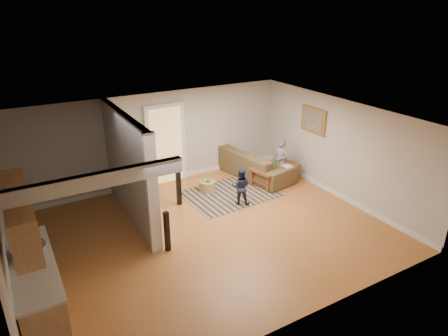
{
  "coord_description": "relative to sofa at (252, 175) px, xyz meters",
  "views": [
    {
      "loc": [
        -3.41,
        -6.65,
        4.64
      ],
      "look_at": [
        0.82,
        0.7,
        1.1
      ],
      "focal_mm": 32.0,
      "sensor_mm": 36.0,
      "label": 1
    }
  ],
  "objects": [
    {
      "name": "tv_console",
      "position": [
        -3.54,
        0.06,
        0.62
      ],
      "size": [
        0.75,
        1.15,
        0.93
      ],
      "rotation": [
        0.0,
        0.0,
        0.35
      ],
      "color": "#602517",
      "rests_on": "ground"
    },
    {
      "name": "coffee_table",
      "position": [
        0.22,
        -0.77,
        0.4
      ],
      "size": [
        1.42,
        0.99,
        0.77
      ],
      "rotation": [
        0.0,
        0.0,
        0.19
      ],
      "color": "#602517",
      "rests_on": "ground"
    },
    {
      "name": "toddler",
      "position": [
        -1.27,
        -1.37,
        0.0
      ],
      "size": [
        0.58,
        0.56,
        0.94
      ],
      "primitive_type": "imported",
      "rotation": [
        0.0,
        0.0,
        2.49
      ],
      "color": "#1D213C",
      "rests_on": "ground"
    },
    {
      "name": "child",
      "position": [
        0.4,
        -0.75,
        0.0
      ],
      "size": [
        0.39,
        0.51,
        1.23
      ],
      "primitive_type": "imported",
      "rotation": [
        0.0,
        0.0,
        -1.34
      ],
      "color": "slate",
      "rests_on": "ground"
    },
    {
      "name": "toy_basket",
      "position": [
        -1.64,
        -0.3,
        0.16
      ],
      "size": [
        0.43,
        0.43,
        0.38
      ],
      "color": "olive",
      "rests_on": "ground"
    },
    {
      "name": "sofa",
      "position": [
        0.0,
        0.0,
        0.0
      ],
      "size": [
        1.42,
        2.67,
        0.74
      ],
      "primitive_type": "imported",
      "rotation": [
        0.0,
        0.0,
        1.75
      ],
      "color": "brown",
      "rests_on": "ground"
    },
    {
      "name": "speaker_right",
      "position": [
        -2.59,
        -0.63,
        0.5
      ],
      "size": [
        0.1,
        0.1,
        1.01
      ],
      "primitive_type": "cube",
      "rotation": [
        0.0,
        0.0,
        0.02
      ],
      "color": "black",
      "rests_on": "ground"
    },
    {
      "name": "speaker_left",
      "position": [
        -3.6,
        -2.34,
        0.44
      ],
      "size": [
        0.11,
        0.11,
        0.88
      ],
      "primitive_type": "cube",
      "rotation": [
        0.0,
        0.0,
        0.3
      ],
      "color": "black",
      "rests_on": "ground"
    },
    {
      "name": "room_shell",
      "position": [
        -3.67,
        -1.71,
        1.46
      ],
      "size": [
        7.54,
        6.02,
        2.52
      ],
      "color": "#ABA8A4",
      "rests_on": "ground"
    },
    {
      "name": "area_rug",
      "position": [
        -1.2,
        -0.75,
        0.01
      ],
      "size": [
        2.42,
        1.82,
        0.01
      ],
      "primitive_type": "cube",
      "rotation": [
        0.0,
        0.0,
        0.05
      ],
      "color": "black",
      "rests_on": "ground"
    },
    {
      "name": "ground",
      "position": [
        -2.6,
        -2.14,
        0.0
      ],
      "size": [
        7.5,
        7.5,
        0.0
      ],
      "primitive_type": "plane",
      "color": "#986426",
      "rests_on": "ground"
    }
  ]
}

